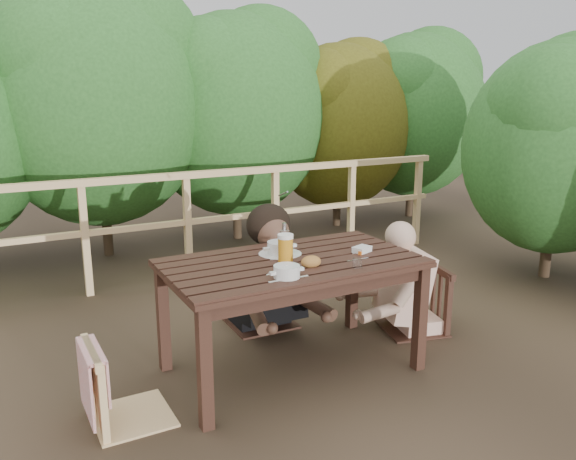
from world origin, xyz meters
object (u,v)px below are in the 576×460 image
chair_far (260,264)px  bottle (284,242)px  chair_right (414,271)px  butter_tub (362,250)px  chair_left (127,346)px  table (292,316)px  woman (258,231)px  beer_glass (285,249)px  tumbler (357,264)px  soup_near (287,273)px  diner_right (419,240)px  bread_roll (311,262)px  soup_far (280,249)px

chair_far → bottle: same height
chair_right → bottle: (-1.10, -0.07, 0.38)m
chair_right → butter_tub: 0.70m
chair_left → chair_far: (1.17, 0.83, 0.05)m
table → chair_right: bearing=6.9°
woman → beer_glass: bearing=77.7°
chair_right → tumbler: size_ratio=12.93×
soup_near → butter_tub: 0.69m
table → woman: woman is taller
diner_right → bottle: 1.14m
bottle → chair_right: bearing=3.7°
soup_near → tumbler: 0.45m
chair_right → bread_roll: size_ratio=7.16×
chair_far → tumbler: size_ratio=13.67×
soup_near → soup_far: (0.18, 0.43, 0.00)m
bread_roll → bottle: 0.24m
table → diner_right: size_ratio=1.13×
chair_left → bread_roll: size_ratio=6.79×
diner_right → soup_near: diner_right is taller
diner_right → soup_near: 1.36m
chair_right → butter_tub: size_ratio=7.62×
chair_right → diner_right: size_ratio=0.66×
woman → tumbler: 1.09m
chair_left → soup_far: bearing=-77.3°
chair_right → woman: woman is taller
bread_roll → diner_right: bearing=15.1°
beer_glass → soup_far: bearing=73.6°
bread_roll → beer_glass: size_ratio=0.68×
bottle → chair_far: bearing=77.3°
woman → bread_roll: woman is taller
soup_far → chair_far: bearing=77.1°
woman → bottle: bearing=78.7°
chair_left → chair_far: bearing=-54.9°
chair_far → woman: 0.25m
bottle → soup_near: bearing=-115.7°
table → soup_near: bearing=-123.3°
table → bread_roll: size_ratio=12.32×
bottle → chair_left: bearing=-171.7°
soup_near → soup_far: bearing=67.2°
table → chair_far: (0.13, 0.75, 0.12)m
butter_tub → chair_far: bearing=93.4°
chair_far → chair_right: chair_far is taller
chair_left → soup_near: bearing=-103.3°
bottle → tumbler: 0.48m
butter_tub → table: bearing=153.0°
diner_right → bottle: bearing=107.6°
bread_roll → beer_glass: bearing=122.9°
beer_glass → woman: bearing=76.6°
chair_far → bottle: bearing=-101.6°
table → chair_right: 1.09m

